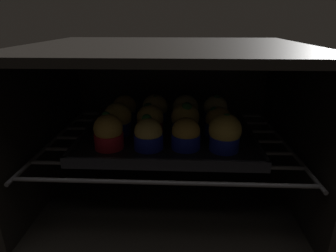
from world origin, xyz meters
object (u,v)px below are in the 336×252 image
object	(u,v)px
baking_tray	(168,136)
muffin_row1_col0	(118,120)
muffin_row2_col2	(185,110)
muffin_row0_col2	(186,135)
muffin_row0_col3	(225,133)
muffin_row1_col1	(150,121)
muffin_row2_col3	(215,110)
muffin_row1_col2	(185,120)
muffin_row1_col3	(218,122)
muffin_row2_col1	(155,109)
muffin_row0_col1	(148,135)
muffin_row0_col0	(108,132)
muffin_row2_col0	(125,110)

from	to	relation	value
baking_tray	muffin_row1_col0	xyz separation A→B (cm)	(-11.60, -0.38, 3.91)
muffin_row2_col2	muffin_row0_col2	bearing A→B (deg)	-90.29
muffin_row0_col3	muffin_row1_col1	size ratio (longest dim) A/B	1.08
muffin_row0_col3	muffin_row2_col3	xyz separation A→B (cm)	(-0.13, 16.23, -0.31)
muffin_row0_col3	muffin_row1_col1	distance (cm)	17.90
muffin_row1_col1	baking_tray	bearing A→B (deg)	3.62
muffin_row0_col2	muffin_row0_col3	bearing A→B (deg)	-4.58
baking_tray	muffin_row1_col2	distance (cm)	5.63
muffin_row1_col3	muffin_row2_col1	size ratio (longest dim) A/B	0.94
muffin_row0_col3	muffin_row2_col2	distance (cm)	18.04
muffin_row0_col1	muffin_row2_col1	xyz separation A→B (cm)	(-0.07, 16.46, 0.39)
muffin_row1_col0	muffin_row0_col0	bearing A→B (deg)	-92.05
muffin_row0_col1	muffin_row2_col2	world-z (taller)	muffin_row2_col2
muffin_row0_col0	muffin_row2_col2	xyz separation A→B (cm)	(15.99, 16.27, -0.12)
muffin_row1_col2	muffin_row2_col0	world-z (taller)	muffin_row1_col2
muffin_row0_col2	muffin_row2_col3	bearing A→B (deg)	63.68
muffin_row0_col1	muffin_row1_col1	distance (cm)	7.93
baking_tray	muffin_row2_col0	distance (cm)	14.24
muffin_row1_col1	muffin_row2_col2	bearing A→B (deg)	45.06
baking_tray	muffin_row1_col1	world-z (taller)	muffin_row1_col1
muffin_row0_col1	muffin_row1_col1	size ratio (longest dim) A/B	0.97
baking_tray	muffin_row2_col0	bearing A→B (deg)	146.73
muffin_row0_col0	muffin_row0_col2	distance (cm)	15.93
muffin_row0_col3	muffin_row2_col3	world-z (taller)	muffin_row0_col3
muffin_row0_col2	muffin_row2_col3	distance (cm)	17.41
muffin_row2_col3	muffin_row1_col3	bearing A→B (deg)	-91.46
muffin_row1_col1	muffin_row2_col2	distance (cm)	11.66
muffin_row0_col2	muffin_row2_col3	world-z (taller)	muffin_row2_col3
baking_tray	muffin_row1_col2	world-z (taller)	muffin_row1_col2
muffin_row0_col3	muffin_row2_col1	xyz separation A→B (cm)	(-15.60, 16.57, -0.34)
muffin_row2_col0	muffin_row2_col3	world-z (taller)	muffin_row2_col3
muffin_row0_col1	muffin_row1_col3	bearing A→B (deg)	27.40
muffin_row0_col1	muffin_row1_col3	distance (cm)	17.11
baking_tray	muffin_row2_col2	bearing A→B (deg)	62.80
muffin_row0_col3	muffin_row1_col0	bearing A→B (deg)	161.39
muffin_row1_col3	muffin_row2_col3	bearing A→B (deg)	88.54
muffin_row1_col2	muffin_row2_col0	size ratio (longest dim) A/B	1.10
muffin_row0_col1	muffin_row1_col2	xyz separation A→B (cm)	(7.63, 8.51, 0.49)
baking_tray	muffin_row2_col2	xyz separation A→B (cm)	(4.11, 7.99, 3.82)
muffin_row0_col0	muffin_row2_col3	bearing A→B (deg)	34.47
muffin_row2_col2	muffin_row1_col0	bearing A→B (deg)	-151.94
muffin_row0_col0	muffin_row2_col1	bearing A→B (deg)	63.78
muffin_row0_col0	muffin_row0_col1	world-z (taller)	muffin_row0_col0
muffin_row1_col3	muffin_row2_col0	distance (cm)	24.31
muffin_row0_col0	muffin_row1_col2	bearing A→B (deg)	28.51
muffin_row2_col1	muffin_row2_col3	xyz separation A→B (cm)	(15.47, -0.35, 0.03)
muffin_row0_col2	muffin_row1_col1	size ratio (longest dim) A/B	0.90
muffin_row0_col0	muffin_row1_col0	world-z (taller)	muffin_row0_col0
baking_tray	muffin_row0_col0	distance (cm)	15.01
muffin_row1_col2	muffin_row2_col3	world-z (taller)	muffin_row1_col2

